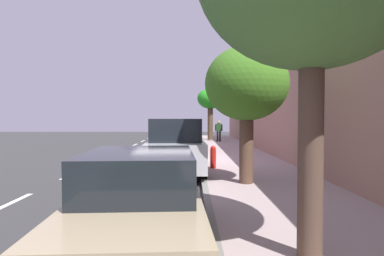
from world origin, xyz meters
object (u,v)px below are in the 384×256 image
(cyclist_with_backpack, at_px, (195,131))
(parked_sedan_dark_blue_farthest, at_px, (186,132))
(parked_pickup_red_far, at_px, (179,137))
(bicycle_at_curb, at_px, (192,140))
(street_tree_corner, at_px, (212,100))
(street_tree_far_end, at_px, (248,85))
(fire_hydrant, at_px, (214,157))
(parked_suv_silver_mid, at_px, (177,146))
(pedestrian_on_phone, at_px, (220,130))
(parked_sedan_tan_second, at_px, (141,203))

(cyclist_with_backpack, bearing_deg, parked_sedan_dark_blue_farthest, 97.98)
(parked_pickup_red_far, xyz_separation_m, bicycle_at_curb, (0.74, 5.08, -0.51))
(street_tree_corner, bearing_deg, street_tree_far_end, -90.00)
(parked_pickup_red_far, distance_m, fire_hydrant, 7.45)
(parked_pickup_red_far, distance_m, cyclist_with_backpack, 4.74)
(parked_suv_silver_mid, xyz_separation_m, bicycle_at_curb, (0.48, 12.88, -0.64))
(pedestrian_on_phone, bearing_deg, street_tree_corner, 107.19)
(parked_pickup_red_far, distance_m, bicycle_at_curb, 5.16)
(parked_sedan_dark_blue_farthest, bearing_deg, street_tree_far_end, -83.73)
(parked_suv_silver_mid, bearing_deg, parked_sedan_dark_blue_farthest, 90.31)
(parked_sedan_tan_second, distance_m, street_tree_corner, 23.52)
(pedestrian_on_phone, xyz_separation_m, fire_hydrant, (-1.35, -13.95, -0.52))
(parked_sedan_tan_second, relative_size, fire_hydrant, 5.34)
(parked_pickup_red_far, bearing_deg, bicycle_at_curb, 81.74)
(cyclist_with_backpack, distance_m, street_tree_far_end, 14.93)
(street_tree_far_end, xyz_separation_m, fire_hydrant, (-0.77, 2.83, -2.40))
(pedestrian_on_phone, relative_size, fire_hydrant, 1.98)
(fire_hydrant, bearing_deg, bicycle_at_curb, 94.14)
(parked_suv_silver_mid, distance_m, fire_hydrant, 1.54)
(parked_suv_silver_mid, bearing_deg, parked_pickup_red_far, 91.93)
(cyclist_with_backpack, relative_size, street_tree_corner, 0.40)
(street_tree_far_end, bearing_deg, parked_sedan_dark_blue_farthest, 96.27)
(street_tree_far_end, height_order, street_tree_corner, street_tree_corner)
(parked_suv_silver_mid, relative_size, fire_hydrant, 5.68)
(parked_sedan_tan_second, distance_m, parked_pickup_red_far, 14.68)
(parked_sedan_tan_second, distance_m, street_tree_far_end, 5.60)
(bicycle_at_curb, xyz_separation_m, street_tree_far_end, (1.67, -15.18, 2.57))
(parked_suv_silver_mid, height_order, street_tree_far_end, street_tree_far_end)
(parked_sedan_dark_blue_farthest, relative_size, bicycle_at_curb, 2.64)
(parked_sedan_dark_blue_farthest, xyz_separation_m, pedestrian_on_phone, (2.82, -3.65, 0.33))
(cyclist_with_backpack, bearing_deg, parked_suv_silver_mid, -93.22)
(fire_hydrant, bearing_deg, street_tree_corner, 87.20)
(parked_pickup_red_far, height_order, street_tree_far_end, street_tree_far_end)
(parked_suv_silver_mid, bearing_deg, pedestrian_on_phone, 79.34)
(parked_sedan_dark_blue_farthest, height_order, cyclist_with_backpack, cyclist_with_backpack)
(pedestrian_on_phone, bearing_deg, parked_sedan_tan_second, -97.79)
(parked_sedan_tan_second, relative_size, pedestrian_on_phone, 2.70)
(parked_sedan_tan_second, relative_size, parked_pickup_red_far, 0.84)
(pedestrian_on_phone, bearing_deg, bicycle_at_curb, -144.56)
(parked_sedan_dark_blue_farthest, bearing_deg, cyclist_with_backpack, -82.02)
(parked_pickup_red_far, distance_m, street_tree_corner, 9.28)
(parked_sedan_tan_second, relative_size, street_tree_far_end, 1.14)
(bicycle_at_curb, bearing_deg, parked_sedan_dark_blue_farthest, 96.25)
(bicycle_at_curb, bearing_deg, street_tree_corner, 64.34)
(street_tree_corner, relative_size, pedestrian_on_phone, 2.66)
(parked_sedan_dark_blue_farthest, xyz_separation_m, street_tree_far_end, (2.24, -20.43, 2.21))
(parked_sedan_tan_second, bearing_deg, street_tree_corner, 84.24)
(cyclist_with_backpack, bearing_deg, street_tree_far_end, -84.40)
(parked_sedan_dark_blue_farthest, distance_m, fire_hydrant, 17.66)
(street_tree_corner, distance_m, pedestrian_on_phone, 3.16)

